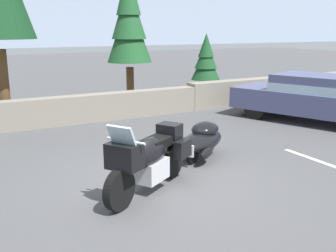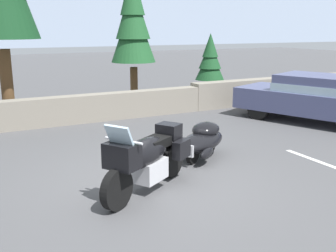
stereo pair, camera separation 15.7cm
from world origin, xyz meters
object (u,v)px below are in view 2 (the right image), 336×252
Objects in this scene: car_shaped_trailer at (202,140)px; pine_tree_far_right at (133,20)px; touring_motorcycle at (147,157)px; pine_tree_secondary at (210,59)px; sedan_at_right_edge at (317,97)px.

car_shaped_trailer is 6.83m from pine_tree_far_right.
car_shaped_trailer is 0.43× the size of pine_tree_far_right.
pine_tree_secondary reaches higher than touring_motorcycle.
car_shaped_trailer is 0.80× the size of pine_tree_secondary.
pine_tree_far_right reaches higher than pine_tree_secondary.
touring_motorcycle is at bearing -111.13° from pine_tree_far_right.
car_shaped_trailer is at bearing -124.46° from pine_tree_secondary.
car_shaped_trailer is at bearing -99.36° from pine_tree_far_right.
touring_motorcycle is 0.99× the size of car_shaped_trailer.
touring_motorcycle is 7.07m from sedan_at_right_edge.
sedan_at_right_edge is (4.83, 1.33, 0.36)m from car_shaped_trailer.
touring_motorcycle is 0.79× the size of pine_tree_secondary.
pine_tree_far_right is at bearing 80.64° from car_shaped_trailer.
pine_tree_secondary reaches higher than car_shaped_trailer.
pine_tree_secondary is (3.93, 5.72, 1.20)m from car_shaped_trailer.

